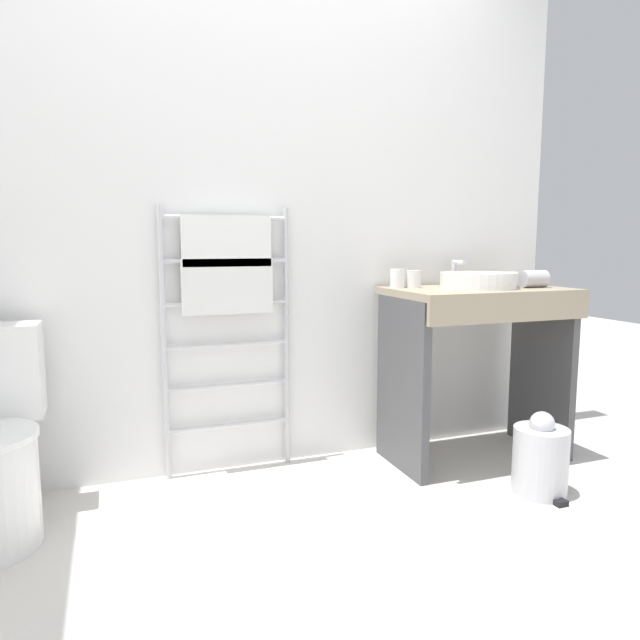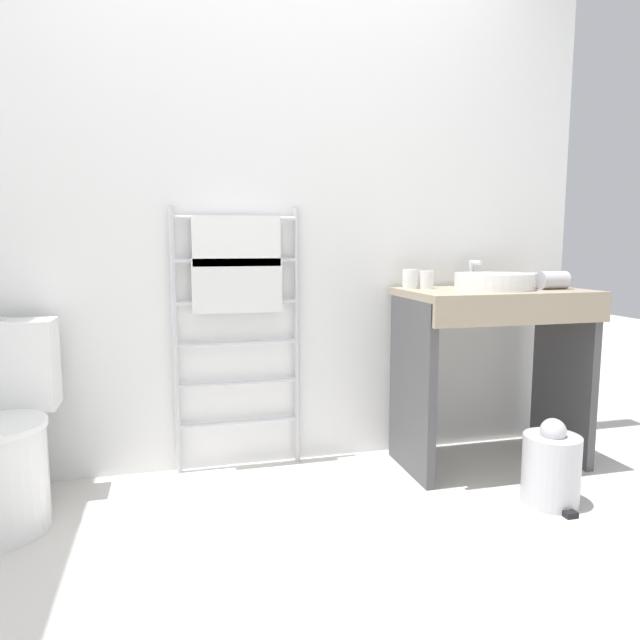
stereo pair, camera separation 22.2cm
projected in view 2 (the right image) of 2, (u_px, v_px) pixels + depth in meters
The scene contains 10 objects.
ground_plane at pixel (349, 616), 1.64m from camera, with size 12.00×12.00×0.00m, color silver.
wall_back at pixel (269, 187), 2.70m from camera, with size 3.17×0.12×2.66m, color white.
towel_radiator at pixel (237, 284), 2.60m from camera, with size 0.59×0.06×1.23m.
vanity_counter at pixel (493, 349), 2.70m from camera, with size 0.85×0.52×0.85m.
sink_basin at pixel (494, 281), 2.67m from camera, with size 0.36×0.36×0.08m.
faucet at pixel (473, 269), 2.85m from camera, with size 0.02×0.10×0.13m.
cup_near_wall at pixel (410, 279), 2.73m from camera, with size 0.07×0.07×0.09m.
cup_near_edge at pixel (426, 280), 2.72m from camera, with size 0.07×0.07×0.08m.
hair_dryer at pixel (552, 280), 2.69m from camera, with size 0.18×0.19×0.08m.
trash_bin at pixel (551, 467), 2.33m from camera, with size 0.23×0.26×0.36m.
Camera 2 is at (-0.46, -1.44, 1.06)m, focal length 32.00 mm.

